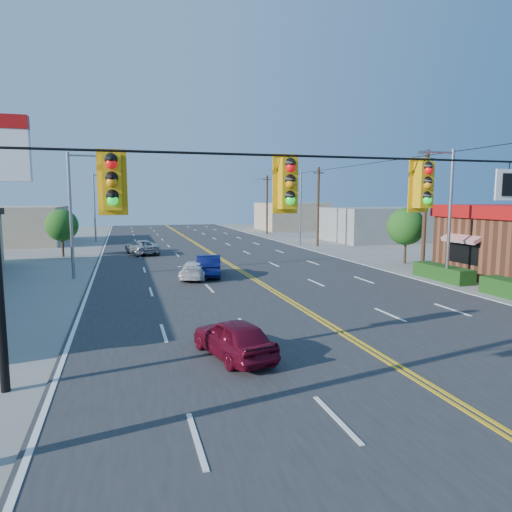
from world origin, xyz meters
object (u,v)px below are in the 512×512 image
object	(u,v)px
car_blue	(209,266)
signal_span	(462,208)
car_silver	(142,248)
car_white	(195,271)
car_magenta	(234,340)

from	to	relation	value
car_blue	signal_span	bearing A→B (deg)	108.27
car_silver	car_white	bearing A→B (deg)	86.79
signal_span	car_magenta	xyz separation A→B (m)	(-4.44, 4.73, -4.25)
signal_span	car_silver	size ratio (longest dim) A/B	5.20
car_blue	car_magenta	bearing A→B (deg)	93.95
car_white	car_silver	xyz separation A→B (m)	(-2.71, 14.09, 0.08)
car_blue	car_silver	world-z (taller)	car_blue
car_magenta	car_silver	xyz separation A→B (m)	(-1.71, 28.80, 0.02)
car_white	car_silver	world-z (taller)	car_silver
car_blue	car_white	size ratio (longest dim) A/B	1.10
signal_span	car_silver	world-z (taller)	signal_span
car_blue	car_white	bearing A→B (deg)	46.14
car_magenta	car_blue	distance (m)	15.56
car_white	car_silver	bearing A→B (deg)	-62.19
signal_span	car_white	bearing A→B (deg)	100.02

